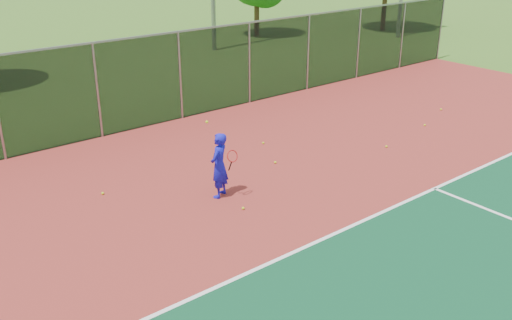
{
  "coord_description": "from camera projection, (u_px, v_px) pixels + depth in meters",
  "views": [
    {
      "loc": [
        -9.88,
        -4.45,
        6.36
      ],
      "look_at": [
        -2.3,
        5.0,
        1.3
      ],
      "focal_mm": 40.0,
      "sensor_mm": 36.0,
      "label": 1
    }
  ],
  "objects": [
    {
      "name": "practice_ball_0",
      "position": [
        263.0,
        143.0,
        17.63
      ],
      "size": [
        0.07,
        0.07,
        0.07
      ],
      "primitive_type": "sphere",
      "color": "#BED819",
      "rests_on": "court_apron"
    },
    {
      "name": "practice_ball_7",
      "position": [
        221.0,
        153.0,
        16.85
      ],
      "size": [
        0.07,
        0.07,
        0.07
      ],
      "primitive_type": "sphere",
      "color": "#BED819",
      "rests_on": "court_apron"
    },
    {
      "name": "ground",
      "position": [
        502.0,
        268.0,
        11.36
      ],
      "size": [
        120.0,
        120.0,
        0.0
      ],
      "primitive_type": "plane",
      "color": "#37631C",
      "rests_on": "ground"
    },
    {
      "name": "court_apron",
      "position": [
        419.0,
        228.0,
        12.8
      ],
      "size": [
        30.0,
        20.0,
        0.02
      ],
      "primitive_type": "cube",
      "color": "maroon",
      "rests_on": "ground"
    },
    {
      "name": "practice_ball_4",
      "position": [
        103.0,
        193.0,
        14.35
      ],
      "size": [
        0.07,
        0.07,
        0.07
      ],
      "primitive_type": "sphere",
      "color": "#BED819",
      "rests_on": "court_apron"
    },
    {
      "name": "fence_back",
      "position": [
        180.0,
        75.0,
        19.39
      ],
      "size": [
        30.0,
        0.06,
        3.03
      ],
      "color": "black",
      "rests_on": "court_apron"
    },
    {
      "name": "tennis_player",
      "position": [
        219.0,
        165.0,
        13.97
      ],
      "size": [
        0.72,
        0.74,
        2.02
      ],
      "color": "#1514BF",
      "rests_on": "court_apron"
    },
    {
      "name": "practice_ball_6",
      "position": [
        243.0,
        208.0,
        13.6
      ],
      "size": [
        0.07,
        0.07,
        0.07
      ],
      "primitive_type": "sphere",
      "color": "#BED819",
      "rests_on": "court_apron"
    },
    {
      "name": "practice_ball_1",
      "position": [
        441.0,
        109.0,
        20.78
      ],
      "size": [
        0.07,
        0.07,
        0.07
      ],
      "primitive_type": "sphere",
      "color": "#BED819",
      "rests_on": "court_apron"
    },
    {
      "name": "practice_ball_5",
      "position": [
        275.0,
        162.0,
        16.2
      ],
      "size": [
        0.07,
        0.07,
        0.07
      ],
      "primitive_type": "sphere",
      "color": "#BED819",
      "rests_on": "court_apron"
    },
    {
      "name": "practice_ball_3",
      "position": [
        425.0,
        125.0,
        19.18
      ],
      "size": [
        0.07,
        0.07,
        0.07
      ],
      "primitive_type": "sphere",
      "color": "#BED819",
      "rests_on": "court_apron"
    },
    {
      "name": "practice_ball_2",
      "position": [
        386.0,
        146.0,
        17.34
      ],
      "size": [
        0.07,
        0.07,
        0.07
      ],
      "primitive_type": "sphere",
      "color": "#BED819",
      "rests_on": "court_apron"
    }
  ]
}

